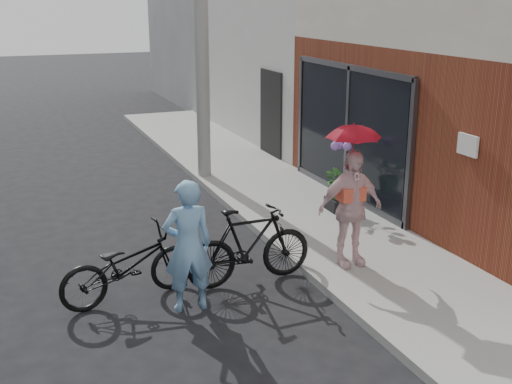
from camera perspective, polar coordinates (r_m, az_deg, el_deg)
ground at (r=8.33m, az=0.81°, el=-10.24°), size 80.00×80.00×0.00m
sidewalk at (r=10.81m, az=6.99°, el=-3.47°), size 2.20×24.00×0.12m
curb at (r=10.32m, az=1.33°, el=-4.34°), size 0.12×24.00×0.12m
plaster_building at (r=18.77m, az=10.91°, el=15.72°), size 8.00×6.00×7.00m
east_building_far at (r=24.96m, az=1.90°, el=16.24°), size 8.00×8.00×7.00m
utility_pole at (r=13.43m, az=-4.93°, el=15.58°), size 0.28×0.28×7.00m
officer at (r=8.01m, az=-6.07°, el=-4.80°), size 0.64×0.44×1.71m
bike_left at (r=8.50m, az=-11.26°, el=-6.40°), size 1.93×0.98×0.97m
bike_right at (r=8.81m, az=-0.61°, el=-4.77°), size 1.83×0.55×1.09m
kimono_woman at (r=9.11m, az=8.37°, el=-1.46°), size 0.99×0.43×1.68m
parasol at (r=8.82m, az=8.69°, el=5.68°), size 0.72×0.72×0.63m
planter at (r=11.67m, az=7.41°, el=-1.04°), size 0.43×0.43×0.22m
potted_plant at (r=11.54m, az=7.50°, el=1.10°), size 0.61×0.53×0.68m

